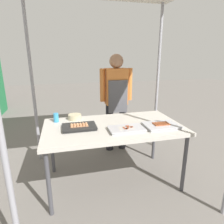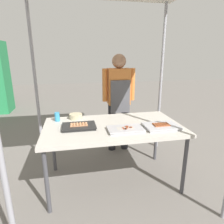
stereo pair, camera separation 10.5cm
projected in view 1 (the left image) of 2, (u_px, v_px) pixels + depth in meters
ground_plane at (113, 180)px, 2.52m from camera, size 18.00×18.00×0.00m
stall_table at (113, 130)px, 2.32m from camera, size 1.60×0.90×0.75m
tray_grilled_sausages at (79, 127)px, 2.22m from camera, size 0.38×0.27×0.05m
tray_meat_skewers at (126, 129)px, 2.15m from camera, size 0.39×0.23×0.04m
tray_pork_links at (161, 125)px, 2.26m from camera, size 0.39×0.28×0.05m
condiment_bowl at (75, 117)px, 2.51m from camera, size 0.17×0.17×0.07m
drink_cup_near_edge at (56, 118)px, 2.41m from camera, size 0.06×0.06×0.11m
vendor_woman at (116, 96)px, 3.11m from camera, size 0.52×0.23×1.56m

